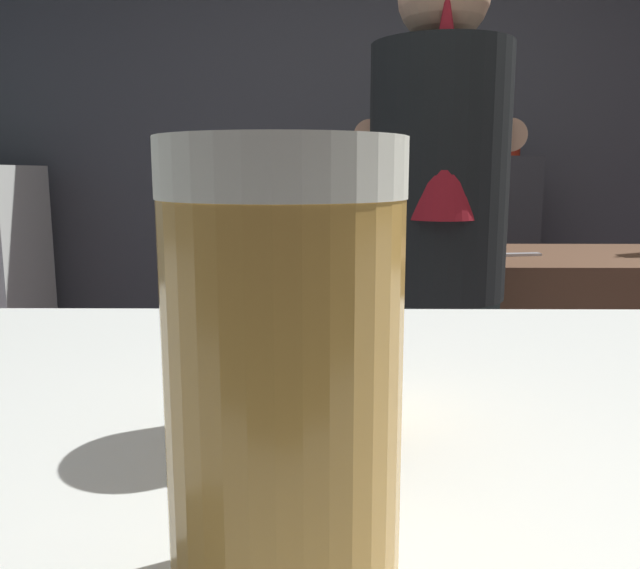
% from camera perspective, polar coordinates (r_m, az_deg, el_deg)
% --- Properties ---
extents(wall_back, '(5.20, 0.10, 2.70)m').
position_cam_1_polar(wall_back, '(3.65, 5.15, 12.80)').
color(wall_back, '#464A50').
rests_on(wall_back, ground).
extents(prep_counter, '(2.10, 0.60, 0.90)m').
position_cam_1_polar(prep_counter, '(2.28, 16.84, -8.71)').
color(prep_counter, brown).
rests_on(prep_counter, ground).
extents(back_shelf, '(0.84, 0.36, 1.24)m').
position_cam_1_polar(back_shelf, '(3.45, 10.96, 0.63)').
color(back_shelf, '#35373D').
rests_on(back_shelf, ground).
extents(bartender, '(0.45, 0.53, 1.68)m').
position_cam_1_polar(bartender, '(1.65, 10.16, 3.15)').
color(bartender, '#293634').
rests_on(bartender, ground).
extents(mixing_bowl, '(0.21, 0.21, 0.06)m').
position_cam_1_polar(mixing_bowl, '(2.17, 1.02, 3.72)').
color(mixing_bowl, silver).
rests_on(mixing_bowl, prep_counter).
extents(chefs_knife, '(0.24, 0.07, 0.01)m').
position_cam_1_polar(chefs_knife, '(2.12, 15.79, 2.52)').
color(chefs_knife, silver).
rests_on(chefs_knife, prep_counter).
extents(pint_glass_near, '(0.07, 0.07, 0.15)m').
position_cam_1_polar(pint_glass_near, '(0.21, -3.18, -8.37)').
color(pint_glass_near, gold).
rests_on(pint_glass_near, bar_counter).
extents(pint_glass_far, '(0.07, 0.07, 0.15)m').
position_cam_1_polar(pint_glass_far, '(0.35, 0.55, -0.86)').
color(pint_glass_far, '#BC7C29').
rests_on(pint_glass_far, bar_counter).
extents(bottle_soy, '(0.07, 0.07, 0.18)m').
position_cam_1_polar(bottle_soy, '(3.45, 16.61, 11.86)').
color(bottle_soy, red).
rests_on(bottle_soy, back_shelf).
extents(bottle_vinegar, '(0.07, 0.07, 0.21)m').
position_cam_1_polar(bottle_vinegar, '(3.42, 7.60, 12.43)').
color(bottle_vinegar, '#4F8E36').
rests_on(bottle_vinegar, back_shelf).
extents(bottle_olive_oil, '(0.06, 0.06, 0.25)m').
position_cam_1_polar(bottle_olive_oil, '(3.32, 10.22, 12.69)').
color(bottle_olive_oil, '#325296').
rests_on(bottle_olive_oil, back_shelf).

